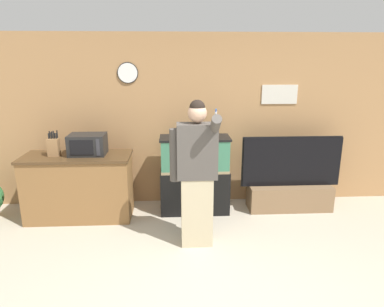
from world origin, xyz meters
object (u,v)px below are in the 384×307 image
object	(u,v)px
knife_block	(54,147)
tv_on_stand	(290,188)
microwave	(88,144)
aquarium_on_stand	(195,175)
counter_island	(79,187)
person_standing	(196,173)

from	to	relation	value
knife_block	tv_on_stand	distance (m)	3.48
knife_block	tv_on_stand	size ratio (longest dim) A/B	0.24
microwave	aquarium_on_stand	size ratio (longest dim) A/B	0.43
microwave	tv_on_stand	distance (m)	3.04
counter_island	knife_block	xyz separation A→B (m)	(-0.29, -0.01, 0.59)
knife_block	aquarium_on_stand	world-z (taller)	knife_block
tv_on_stand	person_standing	xyz separation A→B (m)	(-1.49, -0.96, 0.60)
knife_block	tv_on_stand	xyz separation A→B (m)	(3.40, 0.14, -0.73)
microwave	knife_block	distance (m)	0.45
tv_on_stand	microwave	bearing A→B (deg)	-178.39
counter_island	tv_on_stand	xyz separation A→B (m)	(3.10, 0.13, -0.14)
counter_island	person_standing	xyz separation A→B (m)	(1.62, -0.84, 0.46)
knife_block	person_standing	world-z (taller)	person_standing
microwave	aquarium_on_stand	world-z (taller)	microwave
microwave	knife_block	size ratio (longest dim) A/B	1.41
counter_island	aquarium_on_stand	distance (m)	1.67
counter_island	aquarium_on_stand	world-z (taller)	aquarium_on_stand
counter_island	person_standing	size ratio (longest dim) A/B	0.83
counter_island	knife_block	size ratio (longest dim) A/B	4.25
person_standing	aquarium_on_stand	bearing A→B (deg)	87.51
tv_on_stand	person_standing	world-z (taller)	person_standing
knife_block	tv_on_stand	bearing A→B (deg)	2.31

